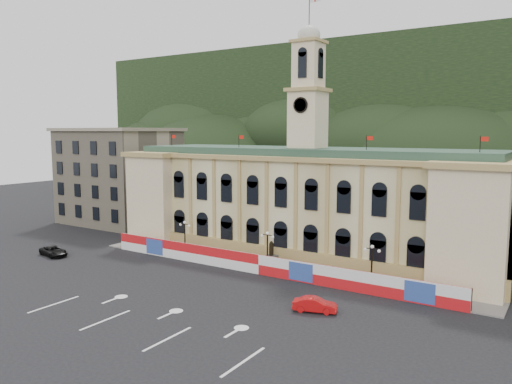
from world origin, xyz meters
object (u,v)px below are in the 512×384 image
Objects in this scene: lamp_center at (267,247)px; black_suv at (54,251)px; red_sedan at (315,305)px; statue at (271,260)px.

black_suv is (-30.00, -10.40, -2.36)m from lamp_center.
red_sedan is at bearing -79.36° from black_suv.
lamp_center reaches higher than red_sedan.
lamp_center is 15.72m from red_sedan.
statue is at bearing -58.97° from black_suv.
statue is 0.72× the size of lamp_center.
black_suv is (-30.00, -11.40, -0.48)m from statue.
black_suv is (-41.82, -0.30, -0.02)m from red_sedan.
statue is 0.68× the size of black_suv.
black_suv is at bearing -159.20° from statue.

